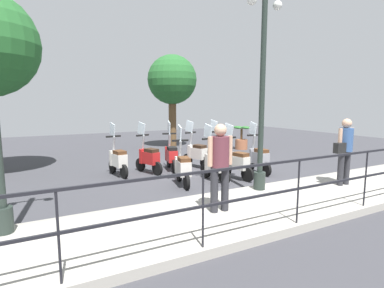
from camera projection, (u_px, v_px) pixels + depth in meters
The scene contains 17 objects.
ground_plane at pixel (210, 173), 9.02m from camera, with size 28.00×28.00×0.00m, color #38383D.
promenade_walkway at pixel (288, 201), 6.25m from camera, with size 2.20×20.00×0.15m.
fence_railing at pixel (335, 172), 5.22m from camera, with size 0.04×16.03×1.07m.
lamp_post_near at pixel (262, 100), 6.56m from camera, with size 0.26×0.90×4.55m.
pedestrian_with_bag at pixel (345, 147), 7.07m from camera, with size 0.33×0.65×1.59m.
pedestrian_distant at pixel (220, 161), 5.32m from camera, with size 0.34×0.49×1.59m.
tree_distant at pixel (172, 81), 13.98m from camera, with size 2.29×2.29×4.33m.
potted_palm at pixel (241, 140), 13.67m from camera, with size 1.06×0.66×1.05m.
scooter_near_0 at pixel (258, 157), 8.96m from camera, with size 1.23×0.44×1.54m.
scooter_near_1 at pixel (237, 162), 8.30m from camera, with size 1.22×0.48×1.54m.
scooter_near_2 at pixel (215, 164), 8.07m from camera, with size 1.23×0.44×1.54m.
scooter_near_3 at pixel (183, 167), 7.63m from camera, with size 1.22×0.50×1.54m.
scooter_far_0 at pixel (220, 151), 10.09m from camera, with size 1.23×0.47×1.54m.
scooter_far_1 at pixel (196, 153), 9.81m from camera, with size 1.21×0.53×1.54m.
scooter_far_2 at pixel (171, 155), 9.39m from camera, with size 1.22×0.50×1.54m.
scooter_far_3 at pixel (149, 157), 8.99m from camera, with size 1.20×0.55×1.54m.
scooter_far_4 at pixel (118, 159), 8.65m from camera, with size 1.23×0.46×1.54m.
Camera 1 is at (-7.54, 4.60, 2.10)m, focal length 28.00 mm.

